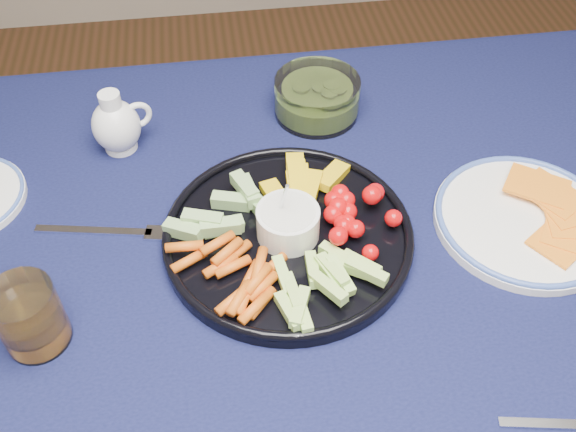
{
  "coord_description": "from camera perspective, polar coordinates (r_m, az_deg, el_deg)",
  "views": [
    {
      "loc": [
        -0.12,
        -0.45,
        1.4
      ],
      "look_at": [
        -0.04,
        0.09,
        0.8
      ],
      "focal_mm": 40.0,
      "sensor_mm": 36.0,
      "label": 1
    }
  ],
  "objects": [
    {
      "name": "dining_table",
      "position": [
        0.87,
        3.5,
        -10.38
      ],
      "size": [
        1.67,
        1.07,
        0.75
      ],
      "color": "#4E331A",
      "rests_on": "ground"
    },
    {
      "name": "crudite_platter",
      "position": [
        0.84,
        -0.16,
        -1.39
      ],
      "size": [
        0.33,
        0.33,
        0.11
      ],
      "color": "black",
      "rests_on": "dining_table"
    },
    {
      "name": "creamer_pitcher",
      "position": [
        0.99,
        -14.96,
        7.83
      ],
      "size": [
        0.09,
        0.07,
        0.1
      ],
      "color": "white",
      "rests_on": "dining_table"
    },
    {
      "name": "pickle_bowl",
      "position": [
        1.03,
        2.58,
        10.39
      ],
      "size": [
        0.13,
        0.13,
        0.06
      ],
      "color": "silver",
      "rests_on": "dining_table"
    },
    {
      "name": "cheese_plate",
      "position": [
        0.92,
        20.34,
        -0.15
      ],
      "size": [
        0.24,
        0.24,
        0.03
      ],
      "color": "white",
      "rests_on": "dining_table"
    },
    {
      "name": "juice_tumbler",
      "position": [
        0.79,
        -21.89,
        -8.54
      ],
      "size": [
        0.07,
        0.07,
        0.09
      ],
      "color": "silver",
      "rests_on": "dining_table"
    },
    {
      "name": "fork_left",
      "position": [
        0.89,
        -14.94,
        -1.38
      ],
      "size": [
        0.19,
        0.05,
        0.0
      ],
      "color": "silver",
      "rests_on": "dining_table"
    }
  ]
}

